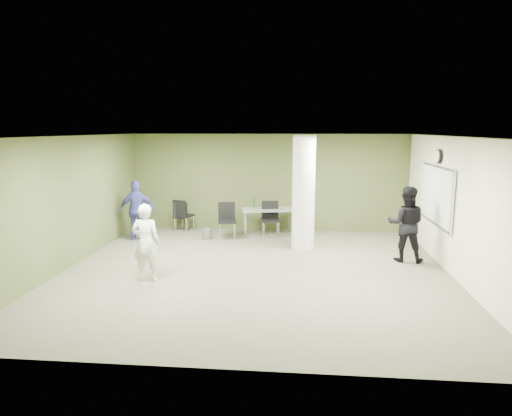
# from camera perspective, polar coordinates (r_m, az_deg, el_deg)

# --- Properties ---
(floor) EXTENTS (8.00, 8.00, 0.00)m
(floor) POSITION_cam_1_polar(r_m,az_deg,el_deg) (9.68, -0.08, -7.85)
(floor) COLOR #50513F
(floor) RESTS_ON ground
(ceiling) EXTENTS (8.00, 8.00, 0.00)m
(ceiling) POSITION_cam_1_polar(r_m,az_deg,el_deg) (9.22, -0.09, 8.97)
(ceiling) COLOR white
(ceiling) RESTS_ON wall_back
(wall_back) EXTENTS (8.00, 2.80, 0.02)m
(wall_back) POSITION_cam_1_polar(r_m,az_deg,el_deg) (13.29, 1.58, 3.21)
(wall_back) COLOR #4E5A2A
(wall_back) RESTS_ON floor
(wall_left) EXTENTS (0.02, 8.00, 2.80)m
(wall_left) POSITION_cam_1_polar(r_m,az_deg,el_deg) (10.51, -22.35, 0.67)
(wall_left) COLOR #4E5A2A
(wall_left) RESTS_ON floor
(wall_right_cream) EXTENTS (0.02, 8.00, 2.80)m
(wall_right_cream) POSITION_cam_1_polar(r_m,az_deg,el_deg) (9.81, 23.86, -0.04)
(wall_right_cream) COLOR beige
(wall_right_cream) RESTS_ON floor
(column) EXTENTS (0.56, 0.56, 2.80)m
(column) POSITION_cam_1_polar(r_m,az_deg,el_deg) (11.28, 5.96, 1.95)
(column) COLOR silver
(column) RESTS_ON floor
(whiteboard) EXTENTS (0.05, 2.30, 1.30)m
(whiteboard) POSITION_cam_1_polar(r_m,az_deg,el_deg) (10.90, 21.55, 1.57)
(whiteboard) COLOR silver
(whiteboard) RESTS_ON wall_right_cream
(wall_clock) EXTENTS (0.06, 0.32, 0.32)m
(wall_clock) POSITION_cam_1_polar(r_m,az_deg,el_deg) (10.82, 21.85, 6.02)
(wall_clock) COLOR black
(wall_clock) RESTS_ON wall_right_cream
(folding_table) EXTENTS (1.66, 0.96, 0.99)m
(folding_table) POSITION_cam_1_polar(r_m,az_deg,el_deg) (12.74, 1.71, -0.30)
(folding_table) COLOR gray
(folding_table) RESTS_ON floor
(wastebasket) EXTENTS (0.25, 0.25, 0.29)m
(wastebasket) POSITION_cam_1_polar(r_m,az_deg,el_deg) (12.38, -6.15, -3.25)
(wastebasket) COLOR #4C4C4C
(wastebasket) RESTS_ON floor
(chair_back_left) EXTENTS (0.60, 0.60, 0.94)m
(chair_back_left) POSITION_cam_1_polar(r_m,az_deg,el_deg) (13.32, -9.21, -0.61)
(chair_back_left) COLOR black
(chair_back_left) RESTS_ON floor
(chair_back_right) EXTENTS (0.48, 0.48, 0.85)m
(chair_back_right) POSITION_cam_1_polar(r_m,az_deg,el_deg) (13.40, -9.38, -0.79)
(chair_back_right) COLOR black
(chair_back_right) RESTS_ON floor
(chair_table_left) EXTENTS (0.57, 0.57, 0.97)m
(chair_table_left) POSITION_cam_1_polar(r_m,az_deg,el_deg) (12.40, -3.67, -1.19)
(chair_table_left) COLOR black
(chair_table_left) RESTS_ON floor
(chair_table_right) EXTENTS (0.55, 0.55, 0.97)m
(chair_table_right) POSITION_cam_1_polar(r_m,az_deg,el_deg) (12.58, 1.81, -1.00)
(chair_table_right) COLOR black
(chair_table_right) RESTS_ON floor
(woman_white) EXTENTS (0.58, 0.39, 1.54)m
(woman_white) POSITION_cam_1_polar(r_m,az_deg,el_deg) (9.13, -13.58, -4.21)
(woman_white) COLOR white
(woman_white) RESTS_ON floor
(man_black) EXTENTS (0.93, 0.79, 1.70)m
(man_black) POSITION_cam_1_polar(r_m,az_deg,el_deg) (10.71, 18.25, -1.91)
(man_black) COLOR black
(man_black) RESTS_ON floor
(man_blue) EXTENTS (1.00, 0.60, 1.60)m
(man_blue) POSITION_cam_1_polar(r_m,az_deg,el_deg) (12.54, -14.64, -0.29)
(man_blue) COLOR #3D3F99
(man_blue) RESTS_ON floor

